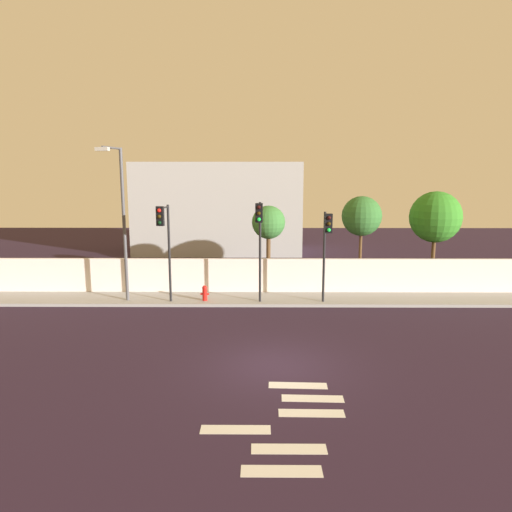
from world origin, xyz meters
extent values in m
plane|color=#281A2C|center=(0.00, 0.00, 0.00)|extent=(80.00, 80.00, 0.00)
cube|color=#999999|center=(0.00, 8.20, 0.07)|extent=(36.00, 2.40, 0.15)
cube|color=silver|center=(0.00, 9.49, 1.05)|extent=(36.00, 0.18, 1.80)
cube|color=silver|center=(-0.08, -5.80, 0.00)|extent=(1.80, 0.44, 0.01)
cube|color=silver|center=(0.14, -4.95, 0.00)|extent=(1.80, 0.45, 0.01)
cube|color=silver|center=(-1.18, -4.10, 0.00)|extent=(1.80, 0.44, 0.01)
cube|color=silver|center=(0.86, -3.25, 0.00)|extent=(1.81, 0.47, 0.01)
cube|color=silver|center=(0.98, -2.40, 0.00)|extent=(1.81, 0.50, 0.01)
cube|color=silver|center=(0.62, -1.55, 0.00)|extent=(1.82, 0.51, 0.01)
cylinder|color=black|center=(-0.54, 7.55, 2.61)|extent=(0.12, 0.12, 4.91)
cylinder|color=black|center=(-0.57, 7.14, 4.96)|extent=(0.13, 0.82, 0.08)
cube|color=black|center=(-0.59, 6.73, 4.61)|extent=(0.35, 0.22, 0.90)
sphere|color=black|center=(-0.60, 6.61, 4.88)|extent=(0.18, 0.18, 0.18)
sphere|color=#33260A|center=(-0.60, 6.61, 4.60)|extent=(0.18, 0.18, 0.18)
sphere|color=#19F24C|center=(-0.60, 6.61, 4.32)|extent=(0.18, 0.18, 0.18)
cylinder|color=black|center=(2.59, 7.55, 2.38)|extent=(0.12, 0.12, 4.45)
cylinder|color=black|center=(2.60, 7.02, 4.50)|extent=(0.10, 1.06, 0.08)
cube|color=black|center=(2.61, 6.49, 4.15)|extent=(0.34, 0.21, 0.90)
sphere|color=black|center=(2.61, 6.37, 4.42)|extent=(0.18, 0.18, 0.18)
sphere|color=#33260A|center=(2.61, 6.37, 4.14)|extent=(0.18, 0.18, 0.18)
sphere|color=#19F24C|center=(2.61, 6.37, 3.86)|extent=(0.18, 0.18, 0.18)
cylinder|color=black|center=(-4.98, 7.55, 2.54)|extent=(0.12, 0.12, 4.78)
cylinder|color=black|center=(-5.06, 7.01, 4.83)|extent=(0.24, 1.09, 0.08)
cube|color=black|center=(-5.14, 6.47, 4.48)|extent=(0.37, 0.25, 0.90)
sphere|color=red|center=(-5.15, 6.36, 4.75)|extent=(0.18, 0.18, 0.18)
sphere|color=#33260A|center=(-5.15, 6.36, 4.47)|extent=(0.18, 0.18, 0.18)
sphere|color=black|center=(-5.15, 6.36, 4.19)|extent=(0.18, 0.18, 0.18)
cylinder|color=#4C4C51|center=(-7.18, 7.75, 3.89)|extent=(0.16, 0.16, 7.47)
cylinder|color=#4C4C51|center=(-7.32, 6.83, 7.57)|extent=(0.37, 1.85, 0.10)
cube|color=beige|center=(-7.45, 5.91, 7.47)|extent=(0.63, 0.32, 0.16)
cylinder|color=red|center=(-3.30, 7.69, 0.45)|extent=(0.24, 0.24, 0.60)
sphere|color=red|center=(-3.30, 7.69, 0.79)|extent=(0.26, 0.26, 0.26)
cylinder|color=red|center=(-3.47, 7.69, 0.48)|extent=(0.10, 0.09, 0.09)
cylinder|color=red|center=(-3.13, 7.69, 0.48)|extent=(0.10, 0.09, 0.09)
cylinder|color=brown|center=(-0.07, 10.81, 1.62)|extent=(0.23, 0.23, 3.24)
sphere|color=#377533|center=(-0.07, 10.81, 3.75)|extent=(1.84, 1.84, 1.84)
cylinder|color=brown|center=(5.05, 10.81, 1.75)|extent=(0.16, 0.16, 3.49)
sphere|color=#326C2E|center=(5.05, 10.81, 4.09)|extent=(2.19, 2.19, 2.19)
cylinder|color=brown|center=(9.10, 10.81, 1.64)|extent=(0.21, 0.21, 3.27)
sphere|color=#328123|center=(9.10, 10.81, 4.05)|extent=(2.81, 2.81, 2.81)
cube|color=#ABABAB|center=(-3.89, 23.49, 3.61)|extent=(13.18, 6.00, 7.22)
camera|label=1|loc=(-0.57, -15.24, 6.50)|focal=33.28mm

